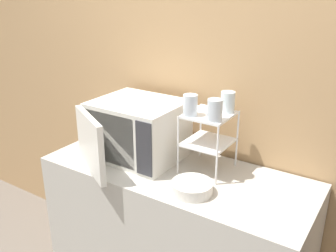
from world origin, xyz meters
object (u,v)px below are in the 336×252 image
(bowl, at_px, (192,188))
(glass_front_right, at_px, (215,110))
(glass_back_right, at_px, (228,102))
(microwave, at_px, (136,130))
(dish_rack, at_px, (209,130))
(glass_front_left, at_px, (190,105))

(bowl, bearing_deg, glass_front_right, 84.61)
(glass_front_right, height_order, bowl, glass_front_right)
(glass_back_right, distance_m, bowl, 0.48)
(microwave, distance_m, glass_back_right, 0.55)
(microwave, height_order, bowl, microwave)
(microwave, xyz_separation_m, glass_front_right, (0.49, 0.00, 0.21))
(microwave, bearing_deg, glass_front_right, 0.35)
(glass_front_right, distance_m, bowl, 0.39)
(dish_rack, xyz_separation_m, bowl, (0.05, -0.26, -0.20))
(glass_front_right, bearing_deg, glass_back_right, 91.03)
(glass_back_right, xyz_separation_m, glass_front_right, (0.00, -0.15, 0.00))
(microwave, bearing_deg, bowl, -20.30)
(microwave, xyz_separation_m, glass_back_right, (0.48, 0.16, 0.21))
(glass_front_left, bearing_deg, glass_back_right, 48.22)
(dish_rack, bearing_deg, glass_front_right, -49.62)
(glass_front_right, relative_size, bowl, 0.54)
(dish_rack, xyz_separation_m, glass_front_left, (-0.07, -0.08, 0.14))
(glass_front_left, height_order, glass_back_right, same)
(dish_rack, height_order, glass_front_right, glass_front_right)
(glass_back_right, xyz_separation_m, bowl, (-0.01, -0.33, -0.35))
(dish_rack, height_order, bowl, dish_rack)
(microwave, xyz_separation_m, bowl, (0.47, -0.17, -0.14))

